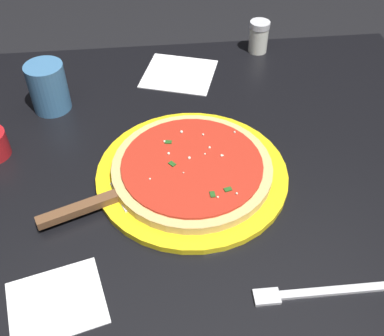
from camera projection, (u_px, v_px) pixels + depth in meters
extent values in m
cube|color=black|center=(50.00, 184.00, 1.31)|extent=(0.06, 0.06, 0.70)
cube|color=black|center=(330.00, 163.00, 1.37)|extent=(0.06, 0.06, 0.70)
cube|color=black|center=(216.00, 175.00, 0.82)|extent=(0.96, 0.88, 0.03)
cylinder|color=yellow|center=(192.00, 174.00, 0.79)|extent=(0.33, 0.33, 0.01)
cylinder|color=#DBB26B|center=(192.00, 168.00, 0.79)|extent=(0.27, 0.27, 0.02)
cylinder|color=red|center=(192.00, 164.00, 0.78)|extent=(0.24, 0.24, 0.00)
sphere|color=#EFEACC|center=(237.00, 193.00, 0.73)|extent=(0.00, 0.00, 0.00)
sphere|color=#EFEACC|center=(189.00, 157.00, 0.79)|extent=(0.01, 0.01, 0.01)
sphere|color=#EFEACC|center=(222.00, 157.00, 0.78)|extent=(0.00, 0.00, 0.00)
sphere|color=#EFEACC|center=(169.00, 153.00, 0.79)|extent=(0.00, 0.00, 0.00)
sphere|color=#EFEACC|center=(210.00, 148.00, 0.80)|extent=(0.00, 0.00, 0.00)
sphere|color=#EFEACC|center=(183.00, 173.00, 0.76)|extent=(0.00, 0.00, 0.00)
sphere|color=#EFEACC|center=(181.00, 132.00, 0.83)|extent=(0.01, 0.01, 0.01)
sphere|color=#EFEACC|center=(203.00, 135.00, 0.83)|extent=(0.00, 0.00, 0.00)
sphere|color=#EFEACC|center=(150.00, 179.00, 0.75)|extent=(0.00, 0.00, 0.00)
sphere|color=#EFEACC|center=(164.00, 141.00, 0.81)|extent=(0.00, 0.00, 0.00)
sphere|color=#EFEACC|center=(223.00, 156.00, 0.79)|extent=(0.00, 0.00, 0.00)
sphere|color=#EFEACC|center=(205.00, 154.00, 0.79)|extent=(0.00, 0.00, 0.00)
sphere|color=#EFEACC|center=(218.00, 197.00, 0.72)|extent=(0.00, 0.00, 0.00)
sphere|color=#EFEACC|center=(235.00, 132.00, 0.83)|extent=(0.00, 0.00, 0.00)
cube|color=#23561E|center=(228.00, 189.00, 0.73)|extent=(0.01, 0.01, 0.00)
cube|color=#23561E|center=(213.00, 194.00, 0.72)|extent=(0.01, 0.01, 0.00)
cube|color=#23561E|center=(168.00, 142.00, 0.81)|extent=(0.01, 0.01, 0.00)
cube|color=#23561E|center=(172.00, 164.00, 0.77)|extent=(0.01, 0.01, 0.00)
cube|color=silver|center=(143.00, 188.00, 0.76)|extent=(0.11, 0.10, 0.00)
cube|color=brown|center=(78.00, 209.00, 0.72)|extent=(0.13, 0.06, 0.01)
cylinder|color=teal|center=(48.00, 87.00, 0.91)|extent=(0.07, 0.07, 0.10)
cube|color=white|center=(179.00, 74.00, 1.03)|extent=(0.19, 0.18, 0.00)
cube|color=white|center=(56.00, 303.00, 0.62)|extent=(0.15, 0.14, 0.00)
cube|color=silver|center=(333.00, 291.00, 0.64)|extent=(0.15, 0.01, 0.00)
cube|color=silver|center=(267.00, 297.00, 0.63)|extent=(0.04, 0.02, 0.00)
cylinder|color=silver|center=(258.00, 39.00, 1.08)|extent=(0.04, 0.04, 0.06)
cylinder|color=silver|center=(260.00, 25.00, 1.05)|extent=(0.05, 0.05, 0.01)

